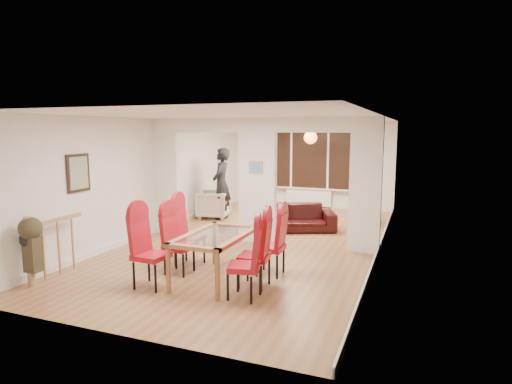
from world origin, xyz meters
The scene contains 24 objects.
floor centered at (0.00, 0.00, 0.00)m, with size 5.00×9.00×0.01m, color #94633B.
room_walls centered at (0.00, 0.00, 1.30)m, with size 5.00×9.00×2.60m, color silver, non-canonical shape.
divider_wall centered at (0.00, 0.00, 1.30)m, with size 5.00×0.18×2.60m, color white.
bay_window_blinds centered at (0.00, 4.44, 1.50)m, with size 3.00×0.08×1.80m, color black.
radiator centered at (0.00, 4.40, 0.30)m, with size 1.40×0.08×0.50m, color white.
pendant_light centered at (0.30, 3.30, 2.15)m, with size 0.36×0.36×0.36m, color orange.
stair_newel centered at (-2.25, -3.20, 0.55)m, with size 0.40×1.20×1.10m, color #A4764B, non-canonical shape.
wall_poster centered at (-2.47, -2.40, 1.60)m, with size 0.04×0.52×0.67m, color gray.
pillar_photo centered at (0.00, -0.10, 1.60)m, with size 0.30×0.03×0.25m, color #4C8CD8.
dining_table centered at (0.22, -2.43, 0.37)m, with size 0.89×1.58×0.74m, color #905D35, non-canonical shape.
dining_chair_la centered at (-0.54, -3.05, 0.57)m, with size 0.46×0.46×1.14m, color maroon, non-canonical shape.
dining_chair_lb centered at (-0.48, -2.36, 0.53)m, with size 0.42×0.42×1.06m, color maroon, non-canonical shape.
dining_chair_lc centered at (-0.55, -1.91, 0.56)m, with size 0.45×0.45×1.12m, color maroon, non-canonical shape.
dining_chair_ra centered at (0.92, -2.95, 0.54)m, with size 0.43×0.43×1.07m, color maroon, non-canonical shape.
dining_chair_rb centered at (0.89, -2.49, 0.55)m, with size 0.44×0.44×1.09m, color maroon, non-canonical shape.
dining_chair_rc centered at (0.94, -1.89, 0.54)m, with size 0.43×0.43×1.07m, color maroon, non-canonical shape.
sofa centered at (0.35, 1.24, 0.31)m, with size 2.09×0.82×0.61m, color black.
armchair centered at (-2.00, 1.90, 0.37)m, with size 0.81×0.79×0.74m, color #BCB09F.
person centered at (-1.73, 1.87, 0.94)m, with size 0.45×0.69×1.89m, color black.
television centered at (1.86, 2.53, 0.29)m, with size 0.13×1.02×0.59m, color black.
coffee_table centered at (0.39, 2.26, 0.11)m, with size 0.97×0.48×0.22m, color black, non-canonical shape.
bottle centered at (0.41, 2.24, 0.36)m, with size 0.07×0.07×0.27m, color #143F19.
bowl centered at (0.42, 2.25, 0.25)m, with size 0.21×0.21×0.05m, color black.
shoes centered at (0.20, -0.33, 0.05)m, with size 0.22×0.24×0.09m, color black, non-canonical shape.
Camera 1 is at (3.15, -8.27, 2.35)m, focal length 30.00 mm.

